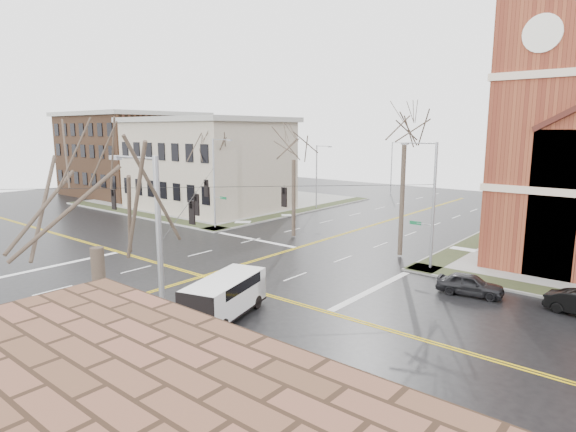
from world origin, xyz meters
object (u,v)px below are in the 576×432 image
Objects in this scene: tree_ne at (405,137)px; signal_pole_ne at (431,202)px; cargo_van at (227,293)px; tree_se at (95,231)px; streetlight_north_a at (317,174)px; signal_pole_se at (158,278)px; streetlight_north_b at (392,165)px; signal_pole_nw at (215,181)px; tree_nw_far at (211,155)px; parked_car_a at (470,284)px; tree_nw_near at (294,155)px.

signal_pole_ne is at bearing -31.56° from tree_ne.
cargo_van is 0.60× the size of tree_se.
signal_pole_ne is 1.12× the size of streetlight_north_a.
cargo_van is at bearing -61.64° from streetlight_north_a.
signal_pole_se is 1.49× the size of cargo_van.
streetlight_north_b is at bearing 121.05° from signal_pole_ne.
signal_pole_se is (22.64, -23.00, 0.00)m from signal_pole_nw.
streetlight_north_a is 15.16m from tree_nw_far.
signal_pole_nw is 20.03m from tree_ne.
parked_car_a is (4.23, 19.44, -4.28)m from signal_pole_se.
signal_pole_se is at bearing -73.87° from cargo_van.
tree_nw_far is (-25.52, 25.04, 2.37)m from signal_pole_se.
signal_pole_se is at bearing -44.46° from tree_nw_far.
streetlight_north_b is 1.32× the size of cargo_van.
signal_pole_nw is 9.15m from tree_nw_near.
parked_car_a is at bearing -36.64° from tree_ne.
parked_car_a is at bearing -40.11° from signal_pole_ne.
parked_car_a is at bearing -10.66° from tree_nw_far.
signal_pole_ne is 7.00m from parked_car_a.
tree_se is (1.67, -3.04, 2.37)m from signal_pole_se.
tree_nw_near is (-14.18, 2.06, 2.79)m from signal_pole_ne.
signal_pole_ne is 26.20m from tree_se.
tree_nw_far is 39.07m from tree_se.
signal_pole_ne and signal_pole_nw have the same top height.
parked_car_a is at bearing 36.69° from cargo_van.
streetlight_north_b is 66.92m from tree_se.
signal_pole_nw is 2.30× the size of parked_car_a.
tree_nw_near is 0.82× the size of tree_ne.
streetlight_north_a is 1.32× the size of cargo_van.
tree_se reaches higher than streetlight_north_b.
streetlight_north_a is at bearing -90.00° from streetlight_north_b.
tree_ne is at bearing -61.48° from streetlight_north_b.
tree_se is (15.85, -28.09, -0.42)m from tree_nw_near.
tree_nw_far reaches higher than streetlight_north_a.
signal_pole_ne is 14.60m from tree_nw_near.
tree_nw_near reaches higher than cargo_van.
signal_pole_se is 35.82m from tree_nw_far.
tree_nw_far is at bearing 179.85° from tree_ne.
signal_pole_ne is 0.89× the size of tree_se.
signal_pole_ne reaches higher than cargo_van.
cargo_van is at bearing 121.11° from tree_se.
streetlight_north_a is at bearing 118.36° from tree_nw_near.
signal_pole_nw reaches higher than streetlight_north_b.
streetlight_north_b is 0.79× the size of tree_se.
streetlight_north_b is (-21.97, 36.50, -0.48)m from signal_pole_ne.
parked_car_a is 0.37× the size of tree_nw_near.
signal_pole_se is 0.84× the size of tree_nw_near.
signal_pole_ne is 1.12× the size of streetlight_north_b.
parked_car_a is 30.99m from tree_nw_far.
streetlight_north_b is at bearing 23.42° from parked_car_a.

